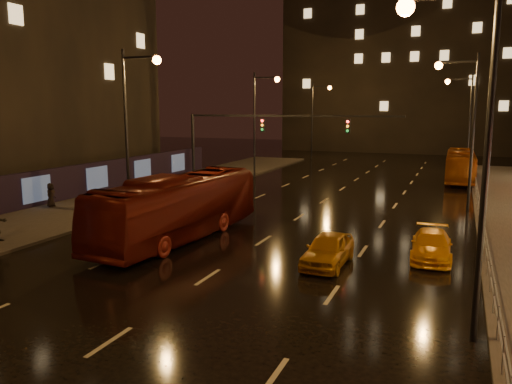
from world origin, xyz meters
TOP-DOWN VIEW (x-y plane):
  - ground at (0.00, 20.00)m, footprint 140.00×140.00m
  - sidewalk_left at (-13.50, 15.00)m, footprint 7.00×70.00m
  - building_distant at (4.00, 72.00)m, footprint 44.00×16.00m
  - hoarding_left at (-17.20, 12.00)m, footprint 0.30×46.00m
  - traffic_signal at (-5.06, 20.00)m, footprint 15.31×0.32m
  - streetlight_right at (8.92, 2.00)m, footprint 2.64×0.50m
  - railing_right at (10.20, 18.00)m, footprint 0.05×56.00m
  - bus_red at (-4.13, 8.75)m, footprint 3.45×11.95m
  - bus_curb at (9.00, 36.42)m, footprint 2.54×10.33m
  - taxi_near at (4.00, 7.32)m, footprint 1.71×4.06m
  - taxi_far at (8.00, 10.00)m, footprint 1.88×4.24m
  - pedestrian_c at (-16.00, 12.18)m, footprint 0.67×0.87m

SIDE VIEW (x-z plane):
  - ground at x=0.00m, z-range 0.00..0.00m
  - sidewalk_left at x=-13.50m, z-range 0.00..0.15m
  - taxi_far at x=8.00m, z-range 0.00..1.21m
  - taxi_near at x=4.00m, z-range 0.00..1.37m
  - railing_right at x=10.20m, z-range 0.40..1.40m
  - pedestrian_c at x=-16.00m, z-range 0.15..1.74m
  - hoarding_left at x=-17.20m, z-range 0.00..2.50m
  - bus_curb at x=9.00m, z-range 0.00..2.87m
  - bus_red at x=-4.13m, z-range 0.00..3.29m
  - traffic_signal at x=-5.06m, z-range 1.64..7.84m
  - streetlight_right at x=8.92m, z-range 1.43..11.43m
  - building_distant at x=4.00m, z-range 0.00..36.00m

